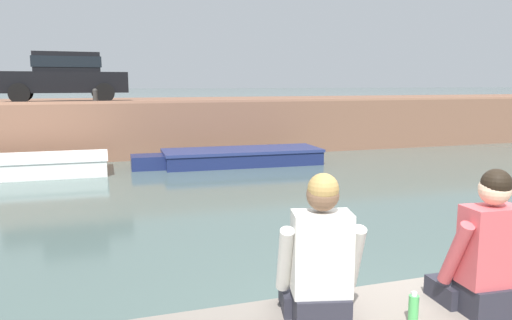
# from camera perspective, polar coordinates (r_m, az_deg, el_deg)

# --- Properties ---
(ground_plane) EXTENTS (400.00, 400.00, 0.00)m
(ground_plane) POSITION_cam_1_polar(r_m,az_deg,el_deg) (9.81, -1.96, -4.88)
(ground_plane) COLOR #4C605B
(far_quay_wall) EXTENTS (60.00, 6.00, 1.71)m
(far_quay_wall) POSITION_cam_1_polar(r_m,az_deg,el_deg) (18.44, -9.98, 4.14)
(far_quay_wall) COLOR brown
(far_quay_wall) RESTS_ON ground
(far_wall_coping) EXTENTS (60.00, 0.24, 0.08)m
(far_wall_coping) POSITION_cam_1_polar(r_m,az_deg,el_deg) (15.55, -8.49, 6.64)
(far_wall_coping) COLOR #9F6C52
(far_wall_coping) RESTS_ON far_quay_wall
(boat_moored_central_navy) EXTENTS (5.39, 1.76, 0.45)m
(boat_moored_central_navy) POSITION_cam_1_polar(r_m,az_deg,el_deg) (14.24, -2.43, 0.34)
(boat_moored_central_navy) COLOR navy
(boat_moored_central_navy) RESTS_ON ground
(car_left_inner_black) EXTENTS (3.94, 2.05, 1.54)m
(car_left_inner_black) POSITION_cam_1_polar(r_m,az_deg,el_deg) (17.05, -21.10, 9.04)
(car_left_inner_black) COLOR black
(car_left_inner_black) RESTS_ON far_quay_wall
(mooring_bollard_mid) EXTENTS (0.15, 0.15, 0.45)m
(mooring_bollard_mid) POSITION_cam_1_polar(r_m,az_deg,el_deg) (15.44, -17.90, 7.03)
(mooring_bollard_mid) COLOR #2D2B28
(mooring_bollard_mid) RESTS_ON far_quay_wall
(person_seated_left) EXTENTS (0.59, 0.60, 0.96)m
(person_seated_left) POSITION_cam_1_polar(r_m,az_deg,el_deg) (3.22, 7.30, -11.79)
(person_seated_left) COLOR #282833
(person_seated_left) RESTS_ON near_quay
(person_seated_right) EXTENTS (0.55, 0.55, 0.96)m
(person_seated_right) POSITION_cam_1_polar(r_m,az_deg,el_deg) (3.66, 24.68, -9.99)
(person_seated_right) COLOR #282833
(person_seated_right) RESTS_ON near_quay
(bottle_drink) EXTENTS (0.06, 0.06, 0.20)m
(bottle_drink) POSITION_cam_1_polar(r_m,az_deg,el_deg) (3.42, 17.55, -15.88)
(bottle_drink) COLOR #4CB259
(bottle_drink) RESTS_ON near_quay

